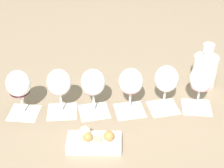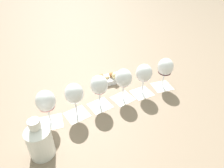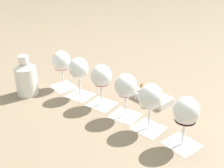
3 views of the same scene
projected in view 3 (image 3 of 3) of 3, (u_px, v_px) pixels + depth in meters
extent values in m
plane|color=#7F6B56|center=(112.00, 111.00, 1.11)|extent=(8.00, 8.00, 0.00)
cube|color=silver|center=(63.00, 87.00, 1.29)|extent=(0.14, 0.14, 0.00)
cube|color=silver|center=(80.00, 95.00, 1.22)|extent=(0.13, 0.13, 0.00)
cube|color=silver|center=(102.00, 104.00, 1.15)|extent=(0.13, 0.13, 0.00)
cube|color=silver|center=(125.00, 116.00, 1.07)|extent=(0.13, 0.13, 0.00)
cube|color=silver|center=(148.00, 128.00, 1.00)|extent=(0.14, 0.14, 0.00)
cube|color=silver|center=(182.00, 144.00, 0.92)|extent=(0.14, 0.14, 0.00)
cylinder|color=white|center=(63.00, 86.00, 1.29)|extent=(0.07, 0.07, 0.01)
cylinder|color=white|center=(63.00, 78.00, 1.27)|extent=(0.01, 0.01, 0.08)
ellipsoid|color=white|center=(61.00, 61.00, 1.24)|extent=(0.08, 0.08, 0.09)
ellipsoid|color=pink|center=(62.00, 68.00, 1.25)|extent=(0.07, 0.07, 0.02)
cylinder|color=white|center=(80.00, 95.00, 1.22)|extent=(0.07, 0.07, 0.01)
cylinder|color=white|center=(80.00, 86.00, 1.20)|extent=(0.01, 0.01, 0.08)
ellipsoid|color=white|center=(79.00, 69.00, 1.16)|extent=(0.08, 0.08, 0.09)
ellipsoid|color=#CB515B|center=(79.00, 74.00, 1.17)|extent=(0.07, 0.07, 0.04)
cylinder|color=white|center=(102.00, 103.00, 1.15)|extent=(0.07, 0.07, 0.01)
cylinder|color=white|center=(101.00, 94.00, 1.13)|extent=(0.01, 0.01, 0.08)
ellipsoid|color=white|center=(101.00, 76.00, 1.09)|extent=(0.08, 0.08, 0.09)
ellipsoid|color=maroon|center=(101.00, 82.00, 1.11)|extent=(0.07, 0.07, 0.03)
cylinder|color=white|center=(125.00, 115.00, 1.07)|extent=(0.07, 0.07, 0.01)
cylinder|color=white|center=(125.00, 105.00, 1.05)|extent=(0.01, 0.01, 0.08)
ellipsoid|color=white|center=(126.00, 86.00, 1.02)|extent=(0.08, 0.08, 0.09)
ellipsoid|color=maroon|center=(126.00, 92.00, 1.03)|extent=(0.07, 0.07, 0.03)
cylinder|color=white|center=(148.00, 127.00, 1.00)|extent=(0.07, 0.07, 0.01)
cylinder|color=white|center=(149.00, 117.00, 0.98)|extent=(0.01, 0.01, 0.08)
ellipsoid|color=white|center=(150.00, 97.00, 0.94)|extent=(0.08, 0.08, 0.09)
ellipsoid|color=#450D1C|center=(150.00, 103.00, 0.95)|extent=(0.07, 0.07, 0.03)
cylinder|color=white|center=(182.00, 143.00, 0.91)|extent=(0.07, 0.07, 0.01)
cylinder|color=white|center=(183.00, 132.00, 0.89)|extent=(0.01, 0.01, 0.08)
ellipsoid|color=white|center=(186.00, 111.00, 0.86)|extent=(0.08, 0.08, 0.09)
ellipsoid|color=black|center=(185.00, 120.00, 0.87)|extent=(0.07, 0.07, 0.02)
cylinder|color=white|center=(26.00, 81.00, 1.21)|extent=(0.09, 0.09, 0.12)
cone|color=white|center=(24.00, 65.00, 1.18)|extent=(0.09, 0.09, 0.02)
cylinder|color=white|center=(23.00, 59.00, 1.17)|extent=(0.04, 0.04, 0.03)
cube|color=silver|center=(151.00, 97.00, 1.18)|extent=(0.17, 0.18, 0.03)
sphere|color=#B2703D|center=(144.00, 87.00, 1.19)|extent=(0.03, 0.03, 0.03)
cylinder|color=#DBB775|center=(150.00, 92.00, 1.18)|extent=(0.03, 0.03, 0.01)
cylinder|color=tan|center=(158.00, 96.00, 1.15)|extent=(0.02, 0.02, 0.01)
sphere|color=beige|center=(154.00, 94.00, 1.13)|extent=(0.03, 0.03, 0.03)
sphere|color=#B2703D|center=(156.00, 92.00, 1.15)|extent=(0.03, 0.03, 0.03)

